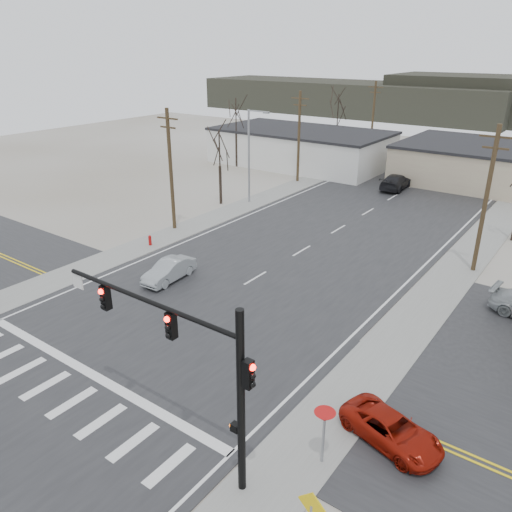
{
  "coord_description": "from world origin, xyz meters",
  "views": [
    {
      "loc": [
        17.9,
        -16.48,
        14.45
      ],
      "look_at": [
        1.36,
        6.21,
        2.6
      ],
      "focal_mm": 35.0,
      "sensor_mm": 36.0,
      "label": 1
    }
  ],
  "objects_px": {
    "traffic_signal_mast": "(196,359)",
    "car_parked_red": "(391,430)",
    "fire_hydrant": "(150,240)",
    "sedan_crossing": "(169,270)",
    "car_far_b": "(415,144)",
    "car_far_a": "(396,182)"
  },
  "relations": [
    {
      "from": "fire_hydrant",
      "to": "sedan_crossing",
      "type": "relative_size",
      "value": 0.21
    },
    {
      "from": "fire_hydrant",
      "to": "car_far_b",
      "type": "bearing_deg",
      "value": 86.68
    },
    {
      "from": "fire_hydrant",
      "to": "car_parked_red",
      "type": "relative_size",
      "value": 0.21
    },
    {
      "from": "traffic_signal_mast",
      "to": "car_far_a",
      "type": "xyz_separation_m",
      "value": [
        -8.89,
        41.53,
        -3.82
      ]
    },
    {
      "from": "sedan_crossing",
      "to": "car_parked_red",
      "type": "distance_m",
      "value": 18.45
    },
    {
      "from": "traffic_signal_mast",
      "to": "fire_hydrant",
      "type": "xyz_separation_m",
      "value": [
        -18.09,
        14.2,
        -4.22
      ]
    },
    {
      "from": "traffic_signal_mast",
      "to": "sedan_crossing",
      "type": "distance_m",
      "value": 16.77
    },
    {
      "from": "traffic_signal_mast",
      "to": "car_far_b",
      "type": "height_order",
      "value": "traffic_signal_mast"
    },
    {
      "from": "fire_hydrant",
      "to": "car_parked_red",
      "type": "bearing_deg",
      "value": -21.06
    },
    {
      "from": "sedan_crossing",
      "to": "car_far_b",
      "type": "xyz_separation_m",
      "value": [
        -2.79,
        54.22,
        0.1
      ]
    },
    {
      "from": "fire_hydrant",
      "to": "car_far_a",
      "type": "relative_size",
      "value": 0.16
    },
    {
      "from": "fire_hydrant",
      "to": "traffic_signal_mast",
      "type": "bearing_deg",
      "value": -38.13
    },
    {
      "from": "car_far_a",
      "to": "car_parked_red",
      "type": "height_order",
      "value": "car_far_a"
    },
    {
      "from": "sedan_crossing",
      "to": "car_parked_red",
      "type": "height_order",
      "value": "sedan_crossing"
    },
    {
      "from": "traffic_signal_mast",
      "to": "car_parked_red",
      "type": "xyz_separation_m",
      "value": [
        5.27,
        5.2,
        -4.06
      ]
    },
    {
      "from": "car_far_a",
      "to": "traffic_signal_mast",
      "type": "bearing_deg",
      "value": 99.79
    },
    {
      "from": "car_far_b",
      "to": "car_parked_red",
      "type": "distance_m",
      "value": 63.05
    },
    {
      "from": "car_far_b",
      "to": "car_parked_red",
      "type": "height_order",
      "value": "car_far_b"
    },
    {
      "from": "traffic_signal_mast",
      "to": "fire_hydrant",
      "type": "distance_m",
      "value": 23.39
    },
    {
      "from": "traffic_signal_mast",
      "to": "car_parked_red",
      "type": "relative_size",
      "value": 2.14
    },
    {
      "from": "traffic_signal_mast",
      "to": "car_far_b",
      "type": "relative_size",
      "value": 1.94
    },
    {
      "from": "sedan_crossing",
      "to": "car_far_a",
      "type": "height_order",
      "value": "car_far_a"
    }
  ]
}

